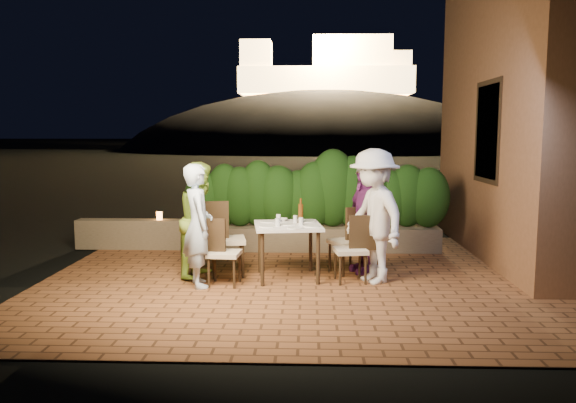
{
  "coord_description": "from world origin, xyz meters",
  "views": [
    {
      "loc": [
        0.09,
        -7.14,
        1.98
      ],
      "look_at": [
        -0.19,
        0.47,
        1.05
      ],
      "focal_mm": 35.0,
      "sensor_mm": 36.0,
      "label": 1
    }
  ],
  "objects_px": {
    "bowl": "(282,220)",
    "diner_white": "(374,216)",
    "diner_blue": "(198,225)",
    "chair_left_back": "(227,238)",
    "chair_right_front": "(350,249)",
    "diner_purple": "(364,219)",
    "parapet_lamp": "(159,216)",
    "chair_left_front": "(224,252)",
    "beer_bottle": "(301,211)",
    "dining_table": "(288,251)",
    "diner_green": "(201,220)",
    "chair_right_back": "(347,240)"
  },
  "relations": [
    {
      "from": "diner_blue",
      "to": "parapet_lamp",
      "type": "relative_size",
      "value": 11.38
    },
    {
      "from": "bowl",
      "to": "parapet_lamp",
      "type": "distance_m",
      "value": 2.74
    },
    {
      "from": "beer_bottle",
      "to": "parapet_lamp",
      "type": "height_order",
      "value": "beer_bottle"
    },
    {
      "from": "dining_table",
      "to": "diner_white",
      "type": "xyz_separation_m",
      "value": [
        1.14,
        -0.15,
        0.52
      ]
    },
    {
      "from": "bowl",
      "to": "chair_left_front",
      "type": "height_order",
      "value": "chair_left_front"
    },
    {
      "from": "chair_left_back",
      "to": "chair_right_front",
      "type": "bearing_deg",
      "value": -20.27
    },
    {
      "from": "bowl",
      "to": "beer_bottle",
      "type": "bearing_deg",
      "value": -34.41
    },
    {
      "from": "chair_right_back",
      "to": "chair_left_front",
      "type": "bearing_deg",
      "value": -6.28
    },
    {
      "from": "diner_green",
      "to": "diner_purple",
      "type": "xyz_separation_m",
      "value": [
        2.27,
        0.3,
        -0.02
      ]
    },
    {
      "from": "diner_green",
      "to": "diner_white",
      "type": "bearing_deg",
      "value": -82.38
    },
    {
      "from": "chair_right_front",
      "to": "diner_white",
      "type": "bearing_deg",
      "value": 171.1
    },
    {
      "from": "parapet_lamp",
      "to": "beer_bottle",
      "type": "bearing_deg",
      "value": -36.53
    },
    {
      "from": "beer_bottle",
      "to": "chair_left_back",
      "type": "xyz_separation_m",
      "value": [
        -1.02,
        0.05,
        -0.4
      ]
    },
    {
      "from": "chair_right_back",
      "to": "diner_blue",
      "type": "xyz_separation_m",
      "value": [
        -1.98,
        -0.77,
        0.33
      ]
    },
    {
      "from": "diner_purple",
      "to": "bowl",
      "type": "bearing_deg",
      "value": -105.78
    },
    {
      "from": "dining_table",
      "to": "beer_bottle",
      "type": "height_order",
      "value": "beer_bottle"
    },
    {
      "from": "beer_bottle",
      "to": "bowl",
      "type": "xyz_separation_m",
      "value": [
        -0.27,
        0.18,
        -0.15
      ]
    },
    {
      "from": "diner_blue",
      "to": "bowl",
      "type": "bearing_deg",
      "value": -76.64
    },
    {
      "from": "chair_left_front",
      "to": "parapet_lamp",
      "type": "distance_m",
      "value": 2.72
    },
    {
      "from": "bowl",
      "to": "diner_white",
      "type": "xyz_separation_m",
      "value": [
        1.24,
        -0.44,
        0.12
      ]
    },
    {
      "from": "dining_table",
      "to": "diner_blue",
      "type": "height_order",
      "value": "diner_blue"
    },
    {
      "from": "diner_purple",
      "to": "parapet_lamp",
      "type": "relative_size",
      "value": 11.09
    },
    {
      "from": "beer_bottle",
      "to": "diner_blue",
      "type": "bearing_deg",
      "value": -158.06
    },
    {
      "from": "beer_bottle",
      "to": "diner_green",
      "type": "relative_size",
      "value": 0.22
    },
    {
      "from": "chair_right_front",
      "to": "diner_green",
      "type": "bearing_deg",
      "value": -14.77
    },
    {
      "from": "diner_green",
      "to": "diner_white",
      "type": "xyz_separation_m",
      "value": [
        2.34,
        -0.23,
        0.1
      ]
    },
    {
      "from": "chair_right_back",
      "to": "diner_white",
      "type": "bearing_deg",
      "value": 92.45
    },
    {
      "from": "dining_table",
      "to": "chair_left_front",
      "type": "relative_size",
      "value": 1.01
    },
    {
      "from": "dining_table",
      "to": "bowl",
      "type": "bearing_deg",
      "value": 107.96
    },
    {
      "from": "dining_table",
      "to": "chair_left_back",
      "type": "relative_size",
      "value": 0.85
    },
    {
      "from": "bowl",
      "to": "diner_green",
      "type": "distance_m",
      "value": 1.12
    },
    {
      "from": "chair_left_back",
      "to": "diner_green",
      "type": "distance_m",
      "value": 0.45
    },
    {
      "from": "dining_table",
      "to": "diner_white",
      "type": "height_order",
      "value": "diner_white"
    },
    {
      "from": "diner_green",
      "to": "parapet_lamp",
      "type": "relative_size",
      "value": 11.36
    },
    {
      "from": "dining_table",
      "to": "chair_left_front",
      "type": "height_order",
      "value": "chair_left_front"
    },
    {
      "from": "chair_left_back",
      "to": "diner_white",
      "type": "xyz_separation_m",
      "value": [
        1.99,
        -0.3,
        0.37
      ]
    },
    {
      "from": "diner_blue",
      "to": "diner_green",
      "type": "height_order",
      "value": "diner_blue"
    },
    {
      "from": "beer_bottle",
      "to": "bowl",
      "type": "relative_size",
      "value": 2.23
    },
    {
      "from": "chair_left_front",
      "to": "diner_purple",
      "type": "bearing_deg",
      "value": 26.43
    },
    {
      "from": "bowl",
      "to": "parapet_lamp",
      "type": "xyz_separation_m",
      "value": [
        -2.19,
        1.64,
        -0.2
      ]
    },
    {
      "from": "beer_bottle",
      "to": "chair_left_front",
      "type": "distance_m",
      "value": 1.2
    },
    {
      "from": "chair_left_back",
      "to": "parapet_lamp",
      "type": "distance_m",
      "value": 2.28
    },
    {
      "from": "chair_right_back",
      "to": "parapet_lamp",
      "type": "bearing_deg",
      "value": -56.51
    },
    {
      "from": "dining_table",
      "to": "parapet_lamp",
      "type": "height_order",
      "value": "dining_table"
    },
    {
      "from": "chair_left_back",
      "to": "diner_green",
      "type": "bearing_deg",
      "value": -179.0
    },
    {
      "from": "chair_left_back",
      "to": "diner_purple",
      "type": "xyz_separation_m",
      "value": [
        1.93,
        0.23,
        0.25
      ]
    },
    {
      "from": "beer_bottle",
      "to": "chair_right_front",
      "type": "xyz_separation_m",
      "value": [
        0.67,
        -0.25,
        -0.47
      ]
    },
    {
      "from": "chair_left_back",
      "to": "diner_purple",
      "type": "height_order",
      "value": "diner_purple"
    },
    {
      "from": "diner_white",
      "to": "diner_green",
      "type": "bearing_deg",
      "value": -122.52
    },
    {
      "from": "diner_green",
      "to": "diner_purple",
      "type": "distance_m",
      "value": 2.29
    }
  ]
}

